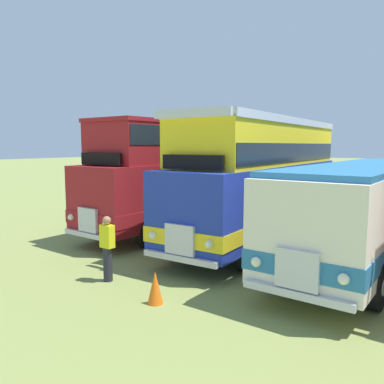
{
  "coord_description": "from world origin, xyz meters",
  "views": [
    {
      "loc": [
        -5.04,
        -13.16,
        3.56
      ],
      "look_at": [
        -14.04,
        -0.29,
        1.67
      ],
      "focal_mm": 36.63,
      "sensor_mm": 36.0,
      "label": 1
    }
  ],
  "objects_px": {
    "cone_near_end": "(155,288)",
    "bus_first_in_row": "(182,171)",
    "bus_second_in_row": "(263,177)",
    "marshal_person": "(107,248)",
    "bus_third_in_row": "(366,204)"
  },
  "relations": [
    {
      "from": "bus_first_in_row",
      "to": "cone_near_end",
      "type": "xyz_separation_m",
      "value": [
        4.38,
        -6.98,
        -2.09
      ]
    },
    {
      "from": "bus_second_in_row",
      "to": "marshal_person",
      "type": "distance_m",
      "value": 6.91
    },
    {
      "from": "bus_third_in_row",
      "to": "cone_near_end",
      "type": "xyz_separation_m",
      "value": [
        -3.1,
        -6.4,
        -1.38
      ]
    },
    {
      "from": "bus_third_in_row",
      "to": "cone_near_end",
      "type": "height_order",
      "value": "bus_third_in_row"
    },
    {
      "from": "bus_first_in_row",
      "to": "bus_second_in_row",
      "type": "xyz_separation_m",
      "value": [
        3.73,
        0.07,
        -0.11
      ]
    },
    {
      "from": "bus_first_in_row",
      "to": "cone_near_end",
      "type": "bearing_deg",
      "value": -57.85
    },
    {
      "from": "bus_first_in_row",
      "to": "marshal_person",
      "type": "relative_size",
      "value": 5.75
    },
    {
      "from": "bus_first_in_row",
      "to": "bus_second_in_row",
      "type": "distance_m",
      "value": 3.74
    },
    {
      "from": "bus_second_in_row",
      "to": "marshal_person",
      "type": "bearing_deg",
      "value": -101.4
    },
    {
      "from": "cone_near_end",
      "to": "bus_first_in_row",
      "type": "bearing_deg",
      "value": 122.15
    },
    {
      "from": "bus_second_in_row",
      "to": "cone_near_end",
      "type": "relative_size",
      "value": 14.62
    },
    {
      "from": "bus_third_in_row",
      "to": "cone_near_end",
      "type": "relative_size",
      "value": 14.86
    },
    {
      "from": "cone_near_end",
      "to": "marshal_person",
      "type": "xyz_separation_m",
      "value": [
        -1.98,
        0.43,
        0.51
      ]
    },
    {
      "from": "bus_second_in_row",
      "to": "cone_near_end",
      "type": "distance_m",
      "value": 7.35
    },
    {
      "from": "bus_second_in_row",
      "to": "bus_third_in_row",
      "type": "xyz_separation_m",
      "value": [
        3.75,
        -0.64,
        -0.6
      ]
    }
  ]
}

